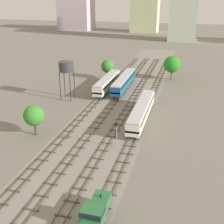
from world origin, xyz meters
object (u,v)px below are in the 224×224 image
Objects in this scene: passenger_coach_centre_near at (142,110)px; signal_post_nearest at (117,132)px; water_tower at (66,66)px; passenger_coach_left_midfar at (124,81)px; shunter_loco_centre_nearest at (94,215)px; diesel_railcar_far_left_mid at (107,82)px.

passenger_coach_centre_near is 14.31m from signal_post_nearest.
passenger_coach_centre_near is at bearing -23.38° from water_tower.
signal_post_nearest is at bearing -49.87° from water_tower.
signal_post_nearest is (6.98, -36.64, 0.91)m from passenger_coach_left_midfar.
water_tower reaches higher than passenger_coach_left_midfar.
water_tower is (-22.35, 9.66, 6.62)m from passenger_coach_centre_near.
passenger_coach_left_midfar reaches higher than shunter_loco_centre_nearest.
diesel_railcar_far_left_mid is 0.93× the size of passenger_coach_left_midfar.
passenger_coach_left_midfar is 3.96× the size of signal_post_nearest.
water_tower is at bearing -135.32° from passenger_coach_left_midfar.
diesel_railcar_far_left_mid is 14.93m from water_tower.
passenger_coach_centre_near is 2.00× the size of water_tower.
diesel_railcar_far_left_mid is 3.69× the size of signal_post_nearest.
passenger_coach_left_midfar is (-9.31, 22.55, 0.00)m from passenger_coach_centre_near.
shunter_loco_centre_nearest is 0.38× the size of passenger_coach_centre_near.
passenger_coach_left_midfar is (-9.31, 57.10, 0.60)m from shunter_loco_centre_nearest.
diesel_railcar_far_left_mid is 36.11m from signal_post_nearest.
signal_post_nearest reaches higher than passenger_coach_centre_near.
shunter_loco_centre_nearest is at bearing -63.19° from water_tower.
water_tower reaches higher than diesel_railcar_far_left_mid.
passenger_coach_centre_near is 25.23m from water_tower.
signal_post_nearest is at bearing -79.21° from passenger_coach_left_midfar.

